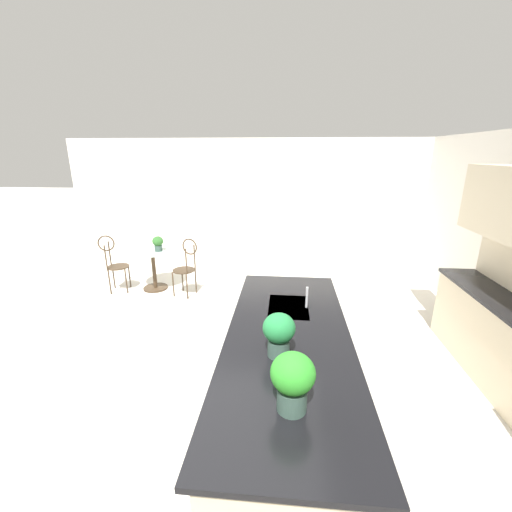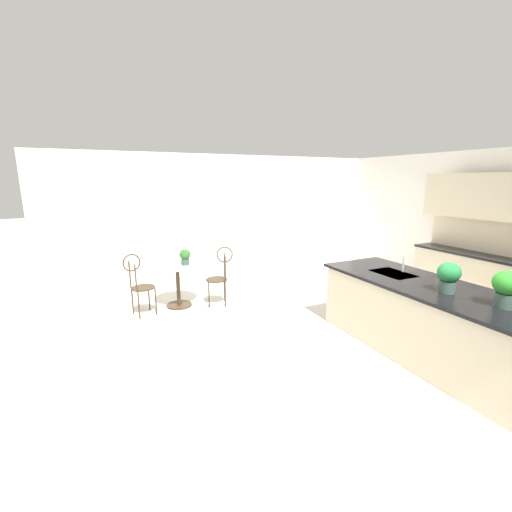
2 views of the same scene
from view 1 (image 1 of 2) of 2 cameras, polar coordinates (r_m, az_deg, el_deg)
ground_plane at (r=3.78m, az=-8.92°, el=-22.43°), size 40.00×40.00×0.00m
wall_left_window at (r=7.18m, az=-1.18°, el=8.94°), size 0.12×7.80×2.70m
kitchen_island at (r=3.17m, az=5.37°, el=-20.54°), size 2.80×1.06×0.92m
bistro_table at (r=6.28m, az=-17.28°, el=-1.62°), size 0.80×0.80×0.74m
chair_near_window at (r=5.80m, az=-11.97°, el=-1.43°), size 0.47×0.52×1.04m
chair_by_island at (r=6.38m, az=-23.33°, el=-0.77°), size 0.46×0.52×1.04m
sink_faucet at (r=3.35m, az=8.77°, el=-7.07°), size 0.02×0.02×0.22m
potted_plant_on_table at (r=6.07m, az=-16.59°, el=2.21°), size 0.19×0.19×0.27m
potted_plant_counter_far at (r=2.08m, az=6.35°, el=-20.35°), size 0.27×0.27×0.38m
potted_plant_counter_near at (r=2.55m, az=3.98°, el=-13.02°), size 0.25×0.25×0.35m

